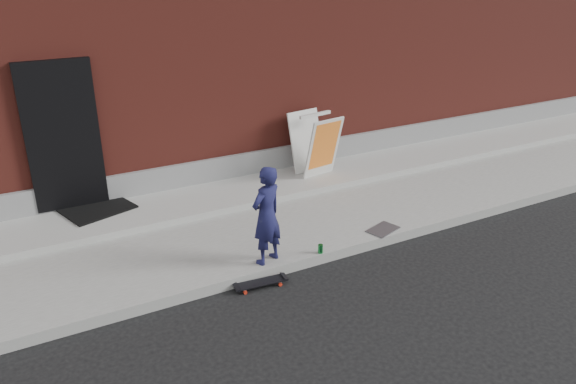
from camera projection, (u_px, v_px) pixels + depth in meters
ground at (314, 266)px, 7.58m from camera, size 80.00×80.00×0.00m
sidewalk at (265, 219)px, 8.77m from camera, size 20.00×3.00×0.15m
apron at (242, 191)px, 9.45m from camera, size 20.00×1.20×0.10m
building at (153, 22)px, 12.27m from camera, size 20.00×8.10×5.00m
child at (266, 215)px, 7.16m from camera, size 0.57×0.47×1.33m
skateboard at (261, 283)px, 7.09m from camera, size 0.69×0.24×0.08m
pizza_sign at (316, 144)px, 9.88m from camera, size 0.77×0.87×1.10m
soda_can at (320, 249)px, 7.60m from camera, size 0.08×0.08×0.12m
doormat at (97, 208)px, 8.67m from camera, size 1.16×1.04×0.03m
utility_plate at (383, 229)px, 8.25m from camera, size 0.55×0.44×0.01m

